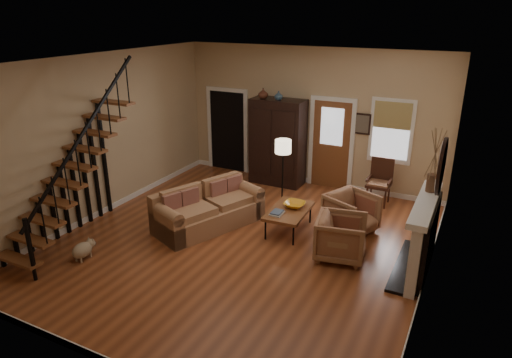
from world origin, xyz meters
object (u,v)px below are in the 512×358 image
at_px(armchair_left, 341,237).
at_px(side_chair, 379,182).
at_px(floor_lamp, 283,174).
at_px(armoire, 278,142).
at_px(sofa, 209,208).
at_px(armchair_right, 351,213).
at_px(coffee_table, 289,220).

distance_m(armchair_left, side_chair, 2.64).
xyz_separation_m(floor_lamp, side_chair, (1.86, 1.06, -0.25)).
xyz_separation_m(armoire, sofa, (-0.20, -2.85, -0.65)).
bearing_deg(armchair_right, floor_lamp, 96.74).
distance_m(sofa, coffee_table, 1.60).
xyz_separation_m(armoire, floor_lamp, (0.69, -1.26, -0.29)).
relative_size(armchair_left, armchair_right, 0.99).
relative_size(armchair_right, side_chair, 0.84).
bearing_deg(armchair_left, sofa, 79.32).
distance_m(coffee_table, floor_lamp, 1.32).
relative_size(armchair_right, floor_lamp, 0.57).
bearing_deg(coffee_table, floor_lamp, 119.98).
height_order(coffee_table, floor_lamp, floor_lamp).
bearing_deg(floor_lamp, armoire, 118.70).
xyz_separation_m(sofa, armchair_left, (2.70, 0.01, -0.02)).
bearing_deg(coffee_table, armchair_left, -23.86).
height_order(armchair_right, side_chair, side_chair).
distance_m(armchair_left, floor_lamp, 2.42).
bearing_deg(coffee_table, armchair_right, 25.28).
relative_size(sofa, floor_lamp, 1.43).
bearing_deg(armoire, side_chair, -4.48).
height_order(sofa, side_chair, side_chair).
relative_size(armchair_left, side_chair, 0.83).
bearing_deg(side_chair, sofa, -136.09).
relative_size(armoire, sofa, 0.97).
height_order(armoire, floor_lamp, armoire).
relative_size(sofa, armchair_right, 2.51).
distance_m(coffee_table, side_chair, 2.47).
bearing_deg(side_chair, coffee_table, -120.80).
distance_m(armoire, floor_lamp, 1.47).
distance_m(sofa, side_chair, 3.82).
bearing_deg(armchair_right, side_chair, 18.15).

